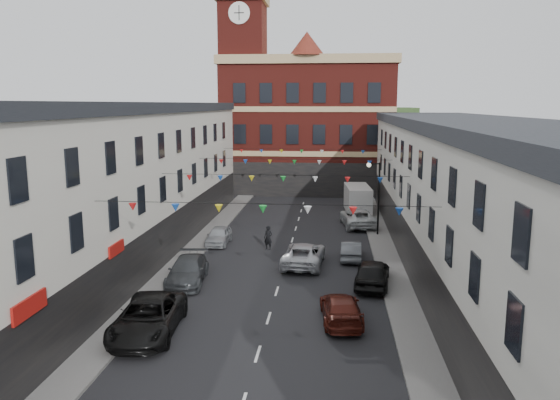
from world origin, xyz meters
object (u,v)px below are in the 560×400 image
(car_left_e, at_px, (219,236))
(street_lamp, at_px, (376,189))
(car_right_d, at_px, (372,273))
(white_van, at_px, (358,199))
(car_left_d, at_px, (187,271))
(car_right_c, at_px, (341,309))
(pedestrian, at_px, (268,238))
(car_right_f, at_px, (358,217))
(car_right_e, at_px, (351,250))
(moving_car, at_px, (304,254))
(car_left_c, at_px, (148,317))

(car_left_e, bearing_deg, street_lamp, 17.83)
(car_right_d, bearing_deg, white_van, -83.20)
(car_left_d, bearing_deg, car_right_c, -34.61)
(pedestrian, bearing_deg, car_right_f, 70.79)
(car_left_e, height_order, car_right_e, car_left_e)
(car_left_e, distance_m, moving_car, 8.34)
(car_left_d, relative_size, white_van, 0.89)
(car_left_c, bearing_deg, car_right_d, 32.08)
(car_left_d, distance_m, pedestrian, 8.90)
(car_right_d, relative_size, car_right_e, 1.22)
(car_left_d, relative_size, pedestrian, 2.90)
(car_left_e, relative_size, car_right_d, 0.82)
(car_left_d, distance_m, car_right_f, 19.68)
(car_right_e, xyz_separation_m, pedestrian, (-6.00, 1.96, 0.24))
(car_left_e, height_order, moving_car, moving_car)
(street_lamp, height_order, pedestrian, street_lamp)
(car_right_c, relative_size, white_van, 0.80)
(car_right_e, xyz_separation_m, white_van, (1.15, 17.04, 0.64))
(car_right_e, bearing_deg, street_lamp, -104.49)
(street_lamp, height_order, car_right_c, street_lamp)
(white_van, bearing_deg, street_lamp, -88.55)
(car_left_e, distance_m, pedestrian, 4.13)
(car_left_c, relative_size, car_right_d, 1.24)
(car_right_c, bearing_deg, car_left_d, -34.36)
(street_lamp, relative_size, white_van, 1.03)
(street_lamp, relative_size, car_right_e, 1.52)
(car_right_c, xyz_separation_m, moving_car, (-2.34, 9.39, 0.08))
(car_left_e, height_order, car_right_f, car_right_f)
(car_left_c, distance_m, white_van, 32.40)
(street_lamp, height_order, car_right_f, street_lamp)
(car_left_d, height_order, moving_car, moving_car)
(car_right_e, height_order, pedestrian, pedestrian)
(street_lamp, xyz_separation_m, car_right_e, (-2.10, -6.98, -3.26))
(white_van, distance_m, pedestrian, 16.70)
(white_van, bearing_deg, pedestrian, -119.33)
(car_left_d, distance_m, moving_car, 7.99)
(moving_car, bearing_deg, car_left_c, 64.58)
(street_lamp, relative_size, car_right_d, 1.25)
(car_left_e, xyz_separation_m, car_right_c, (9.10, -14.27, 0.00))
(car_right_c, height_order, car_right_d, car_right_d)
(car_right_c, distance_m, car_right_d, 5.85)
(car_right_c, bearing_deg, car_right_e, -99.41)
(car_left_d, height_order, car_right_f, car_right_f)
(white_van, relative_size, pedestrian, 3.27)
(car_left_e, height_order, car_right_d, car_right_d)
(street_lamp, bearing_deg, car_left_c, -120.25)
(car_right_f, bearing_deg, moving_car, 63.97)
(car_right_f, xyz_separation_m, pedestrian, (-6.92, -8.44, 0.10))
(street_lamp, height_order, car_right_d, street_lamp)
(pedestrian, bearing_deg, moving_car, -32.57)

